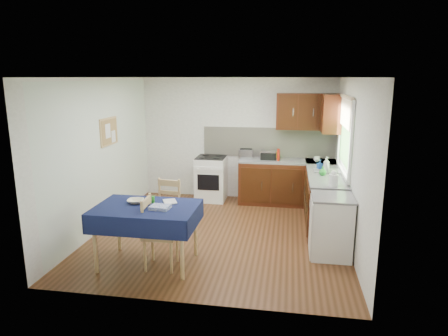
% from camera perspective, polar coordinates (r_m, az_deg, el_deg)
% --- Properties ---
extents(floor, '(4.20, 4.20, 0.00)m').
position_cam_1_polar(floor, '(6.63, -0.59, -9.32)').
color(floor, '#462812').
rests_on(floor, ground).
extents(ceiling, '(4.00, 4.20, 0.02)m').
position_cam_1_polar(ceiling, '(6.14, -0.64, 12.82)').
color(ceiling, white).
rests_on(ceiling, wall_back).
extents(wall_back, '(4.00, 0.02, 2.50)m').
position_cam_1_polar(wall_back, '(8.31, 1.91, 4.17)').
color(wall_back, silver).
rests_on(wall_back, ground).
extents(wall_front, '(4.00, 0.02, 2.50)m').
position_cam_1_polar(wall_front, '(4.28, -5.52, -4.24)').
color(wall_front, silver).
rests_on(wall_front, ground).
extents(wall_left, '(0.02, 4.20, 2.50)m').
position_cam_1_polar(wall_left, '(6.90, -17.21, 1.80)').
color(wall_left, silver).
rests_on(wall_left, ground).
extents(wall_right, '(0.02, 4.20, 2.50)m').
position_cam_1_polar(wall_right, '(6.25, 17.77, 0.65)').
color(wall_right, silver).
rests_on(wall_right, ground).
extents(base_cabinets, '(1.90, 2.30, 0.86)m').
position_cam_1_polar(base_cabinets, '(7.60, 11.23, -3.24)').
color(base_cabinets, '#361A09').
rests_on(base_cabinets, ground).
extents(worktop_back, '(1.90, 0.60, 0.04)m').
position_cam_1_polar(worktop_back, '(8.01, 9.07, 1.00)').
color(worktop_back, slate).
rests_on(worktop_back, base_cabinets).
extents(worktop_right, '(0.60, 1.70, 0.04)m').
position_cam_1_polar(worktop_right, '(6.92, 14.36, -1.13)').
color(worktop_right, slate).
rests_on(worktop_right, base_cabinets).
extents(worktop_corner, '(0.60, 0.60, 0.04)m').
position_cam_1_polar(worktop_corner, '(8.04, 13.71, 0.83)').
color(worktop_corner, slate).
rests_on(worktop_corner, base_cabinets).
extents(splashback, '(2.70, 0.02, 0.60)m').
position_cam_1_polar(splashback, '(8.25, 6.39, 3.68)').
color(splashback, beige).
rests_on(splashback, wall_back).
extents(upper_cabinets, '(1.20, 0.85, 0.70)m').
position_cam_1_polar(upper_cabinets, '(7.89, 12.80, 7.78)').
color(upper_cabinets, '#361A09').
rests_on(upper_cabinets, wall_back).
extents(stove, '(0.60, 0.61, 0.92)m').
position_cam_1_polar(stove, '(8.26, -1.85, -1.49)').
color(stove, white).
rests_on(stove, ground).
extents(window, '(0.04, 1.48, 1.26)m').
position_cam_1_polar(window, '(6.86, 16.95, 5.16)').
color(window, '#2B5322').
rests_on(window, wall_right).
extents(fridge, '(0.58, 0.60, 0.89)m').
position_cam_1_polar(fridge, '(5.91, 15.07, -8.05)').
color(fridge, white).
rests_on(fridge, ground).
extents(corkboard, '(0.04, 0.62, 0.47)m').
position_cam_1_polar(corkboard, '(7.10, -16.11, 5.03)').
color(corkboard, tan).
rests_on(corkboard, wall_left).
extents(dining_table, '(1.36, 0.92, 0.83)m').
position_cam_1_polar(dining_table, '(5.47, -11.01, -6.44)').
color(dining_table, '#0D1737').
rests_on(dining_table, ground).
extents(chair_far, '(0.45, 0.45, 0.94)m').
position_cam_1_polar(chair_far, '(6.60, -7.32, -4.98)').
color(chair_far, tan).
rests_on(chair_far, ground).
extents(chair_near, '(0.46, 0.46, 0.97)m').
position_cam_1_polar(chair_near, '(5.43, -9.52, -8.81)').
color(chair_near, tan).
rests_on(chair_near, ground).
extents(toaster, '(0.28, 0.17, 0.21)m').
position_cam_1_polar(toaster, '(8.04, 3.17, 2.03)').
color(toaster, '#B4B4B9').
rests_on(toaster, worktop_back).
extents(sandwich_press, '(0.31, 0.27, 0.18)m').
position_cam_1_polar(sandwich_press, '(8.03, 6.39, 1.88)').
color(sandwich_press, black).
rests_on(sandwich_press, worktop_back).
extents(sauce_bottle, '(0.05, 0.05, 0.24)m').
position_cam_1_polar(sauce_bottle, '(7.87, 7.76, 1.87)').
color(sauce_bottle, red).
rests_on(sauce_bottle, worktop_back).
extents(yellow_packet, '(0.12, 0.10, 0.14)m').
position_cam_1_polar(yellow_packet, '(8.16, 7.59, 1.91)').
color(yellow_packet, yellow).
rests_on(yellow_packet, worktop_back).
extents(dish_rack, '(0.44, 0.34, 0.21)m').
position_cam_1_polar(dish_rack, '(7.16, 14.49, -0.30)').
color(dish_rack, gray).
rests_on(dish_rack, worktop_right).
extents(kettle, '(0.14, 0.14, 0.24)m').
position_cam_1_polar(kettle, '(6.22, 15.37, -1.53)').
color(kettle, white).
rests_on(kettle, worktop_right).
extents(cup, '(0.16, 0.16, 0.10)m').
position_cam_1_polar(cup, '(7.94, 13.13, 1.23)').
color(cup, white).
rests_on(cup, worktop_back).
extents(soap_bottle_a, '(0.15, 0.15, 0.29)m').
position_cam_1_polar(soap_bottle_a, '(7.01, 14.42, 0.41)').
color(soap_bottle_a, white).
rests_on(soap_bottle_a, worktop_right).
extents(soap_bottle_b, '(0.11, 0.11, 0.17)m').
position_cam_1_polar(soap_bottle_b, '(7.27, 13.51, 0.44)').
color(soap_bottle_b, '#1A489D').
rests_on(soap_bottle_b, worktop_right).
extents(soap_bottle_c, '(0.16, 0.16, 0.16)m').
position_cam_1_polar(soap_bottle_c, '(6.85, 13.92, -0.39)').
color(soap_bottle_c, green).
rests_on(soap_bottle_c, worktop_right).
extents(plate_bowl, '(0.25, 0.25, 0.05)m').
position_cam_1_polar(plate_bowl, '(5.59, -12.52, -4.65)').
color(plate_bowl, beige).
rests_on(plate_bowl, dining_table).
extents(book, '(0.25, 0.28, 0.02)m').
position_cam_1_polar(book, '(5.53, -8.61, -4.86)').
color(book, white).
rests_on(book, dining_table).
extents(spice_jar, '(0.05, 0.05, 0.09)m').
position_cam_1_polar(spice_jar, '(5.55, -10.09, -4.45)').
color(spice_jar, green).
rests_on(spice_jar, dining_table).
extents(tea_towel, '(0.27, 0.22, 0.04)m').
position_cam_1_polar(tea_towel, '(5.29, -9.12, -5.56)').
color(tea_towel, '#283F94').
rests_on(tea_towel, dining_table).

